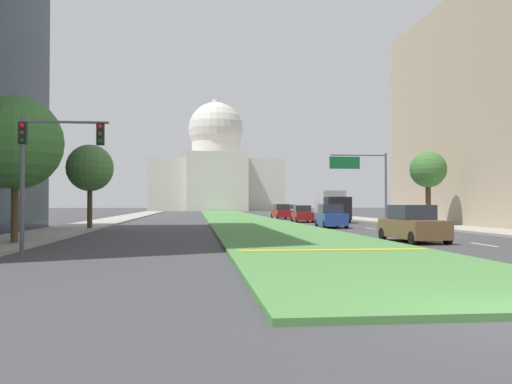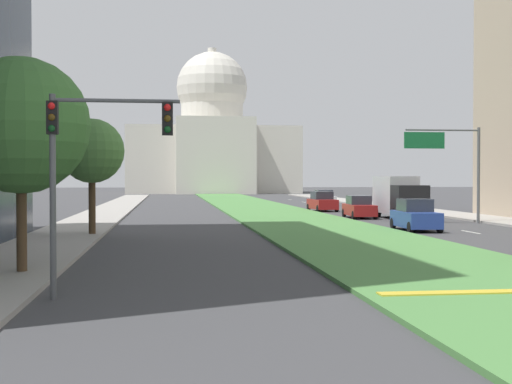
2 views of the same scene
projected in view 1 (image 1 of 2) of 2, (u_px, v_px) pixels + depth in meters
The scene contains 18 objects.
ground_plane at pixel (233, 217), 77.42m from camera, with size 302.92×302.92×0.00m, color #3D3D3F.
grass_median at pixel (237, 218), 70.58m from camera, with size 8.10×123.92×0.14m, color #4C8442.
median_curb_nose at pixel (334, 250), 20.82m from camera, with size 7.29×0.50×0.04m, color gold.
lane_dashes_right at pixel (318, 221), 60.28m from camera, with size 0.16×78.13×0.01m.
sidewalk_left at pixel (116, 220), 62.18m from camera, with size 4.00×123.92×0.15m, color #9E9991.
sidewalk_right at pixel (361, 219), 65.30m from camera, with size 4.00×123.92×0.15m, color #9E9991.
capitol_building at pixel (216, 170), 145.32m from camera, with size 34.28×22.58×29.67m.
traffic_light_near_left at pixel (46, 155), 20.87m from camera, with size 3.34×0.35×5.20m.
overhead_guide_sign at pixel (365, 173), 49.75m from camera, with size 5.35×0.20×6.50m.
street_tree_left_near at pixel (15, 143), 25.07m from camera, with size 4.29×4.29×6.87m.
street_tree_left_mid at pixel (90, 168), 39.69m from camera, with size 3.39×3.39×6.19m.
street_tree_right_mid at pixel (428, 170), 44.73m from camera, with size 2.98×2.98×6.20m.
sedan_lead_stopped at pixel (413, 225), 27.34m from camera, with size 2.20×4.53×1.86m.
sedan_midblock at pixel (331, 217), 43.40m from camera, with size 2.12×4.54×1.86m.
sedan_distant at pixel (302, 214), 56.05m from camera, with size 2.07×4.69×1.72m.
sedan_far_horizon at pixel (282, 212), 67.02m from camera, with size 2.18×4.36×1.83m.
sedan_very_far at pixel (289, 211), 80.86m from camera, with size 2.01×4.59×1.73m.
box_truck_delivery at pixel (332, 206), 55.25m from camera, with size 2.40×6.40×3.20m.
Camera 1 is at (-5.24, -8.52, 1.94)m, focal length 38.51 mm.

